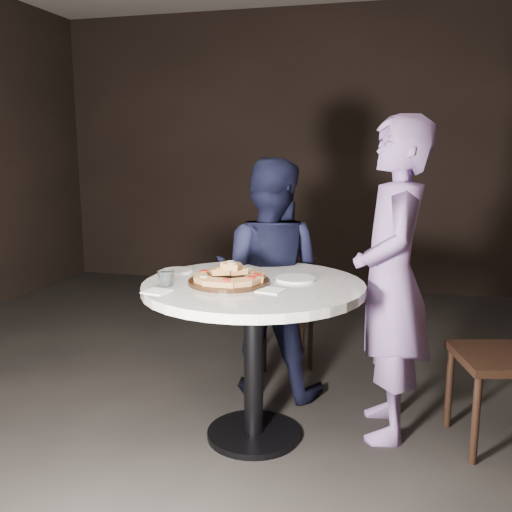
# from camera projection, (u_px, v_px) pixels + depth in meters

# --- Properties ---
(floor) EXTENTS (7.00, 7.00, 0.00)m
(floor) POSITION_uv_depth(u_px,v_px,m) (229.00, 436.00, 3.11)
(floor) COLOR black
(floor) RESTS_ON ground
(table) EXTENTS (1.25, 1.25, 0.86)m
(table) POSITION_uv_depth(u_px,v_px,m) (254.00, 312.00, 2.97)
(table) COLOR black
(table) RESTS_ON ground
(serving_board) EXTENTS (0.45, 0.45, 0.02)m
(serving_board) POSITION_uv_depth(u_px,v_px,m) (229.00, 282.00, 2.92)
(serving_board) COLOR black
(serving_board) RESTS_ON table
(focaccia_pile) EXTENTS (0.38, 0.36, 0.10)m
(focaccia_pile) POSITION_uv_depth(u_px,v_px,m) (229.00, 274.00, 2.91)
(focaccia_pile) COLOR #AD7743
(focaccia_pile) RESTS_ON serving_board
(plate_left) EXTENTS (0.20, 0.20, 0.01)m
(plate_left) POSITION_uv_depth(u_px,v_px,m) (177.00, 271.00, 3.19)
(plate_left) COLOR white
(plate_left) RESTS_ON table
(plate_right) EXTENTS (0.25, 0.25, 0.01)m
(plate_right) POSITION_uv_depth(u_px,v_px,m) (295.00, 279.00, 2.99)
(plate_right) COLOR white
(plate_right) RESTS_ON table
(water_glass) EXTENTS (0.11, 0.11, 0.08)m
(water_glass) POSITION_uv_depth(u_px,v_px,m) (166.00, 278.00, 2.85)
(water_glass) COLOR silver
(water_glass) RESTS_ON table
(napkin_near) EXTENTS (0.13, 0.13, 0.01)m
(napkin_near) POSITION_uv_depth(u_px,v_px,m) (157.00, 291.00, 2.74)
(napkin_near) COLOR white
(napkin_near) RESTS_ON table
(napkin_far) EXTENTS (0.14, 0.14, 0.01)m
(napkin_far) POSITION_uv_depth(u_px,v_px,m) (271.00, 290.00, 2.76)
(napkin_far) COLOR white
(napkin_far) RESTS_ON table
(chair_far) EXTENTS (0.49, 0.50, 0.81)m
(chair_far) POSITION_uv_depth(u_px,v_px,m) (286.00, 304.00, 3.99)
(chair_far) COLOR black
(chair_far) RESTS_ON ground
(diner_navy) EXTENTS (0.75, 0.60, 1.49)m
(diner_navy) POSITION_uv_depth(u_px,v_px,m) (269.00, 278.00, 3.55)
(diner_navy) COLOR black
(diner_navy) RESTS_ON ground
(diner_teal) EXTENTS (0.49, 0.68, 1.71)m
(diner_teal) POSITION_uv_depth(u_px,v_px,m) (392.00, 280.00, 3.00)
(diner_teal) COLOR #8369A6
(diner_teal) RESTS_ON ground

